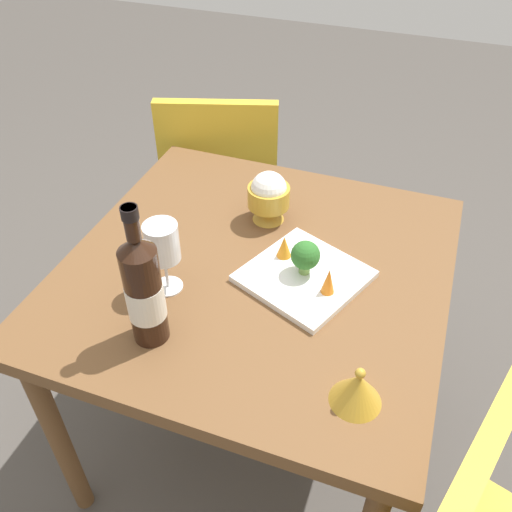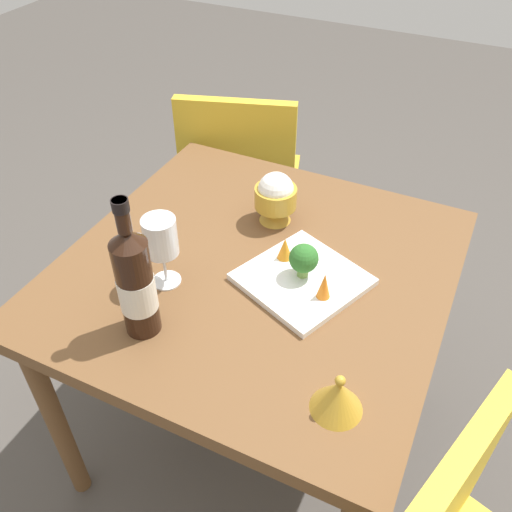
{
  "view_description": "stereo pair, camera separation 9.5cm",
  "coord_description": "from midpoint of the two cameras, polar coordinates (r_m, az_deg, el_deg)",
  "views": [
    {
      "loc": [
        -0.34,
        0.93,
        1.6
      ],
      "look_at": [
        0.0,
        0.0,
        0.75
      ],
      "focal_mm": 38.31,
      "sensor_mm": 36.0,
      "label": 1
    },
    {
      "loc": [
        -0.42,
        0.89,
        1.6
      ],
      "look_at": [
        0.0,
        0.0,
        0.75
      ],
      "focal_mm": 38.31,
      "sensor_mm": 36.0,
      "label": 2
    }
  ],
  "objects": [
    {
      "name": "wine_bottle",
      "position": [
        1.1,
        -14.07,
        -3.6
      ],
      "size": [
        0.08,
        0.08,
        0.33
      ],
      "color": "black",
      "rests_on": "dining_table"
    },
    {
      "name": "carrot_garnish_right",
      "position": [
        1.3,
        0.88,
        0.94
      ],
      "size": [
        0.04,
        0.04,
        0.06
      ],
      "color": "orange",
      "rests_on": "serving_plate"
    },
    {
      "name": "broccoli_floret",
      "position": [
        1.25,
        3.03,
        -0.02
      ],
      "size": [
        0.07,
        0.07,
        0.09
      ],
      "color": "#729E4C",
      "rests_on": "serving_plate"
    },
    {
      "name": "ground_plane",
      "position": [
        1.88,
        -1.52,
        -17.71
      ],
      "size": [
        8.0,
        8.0,
        0.0
      ],
      "primitive_type": "plane",
      "color": "#4C4742"
    },
    {
      "name": "wine_glass",
      "position": [
        1.2,
        -12.01,
        1.16
      ],
      "size": [
        0.08,
        0.08,
        0.18
      ],
      "color": "white",
      "rests_on": "dining_table"
    },
    {
      "name": "carrot_garnish_left",
      "position": [
        1.21,
        5.36,
        -2.67
      ],
      "size": [
        0.03,
        0.03,
        0.07
      ],
      "color": "orange",
      "rests_on": "serving_plate"
    },
    {
      "name": "rice_bowl",
      "position": [
        1.42,
        -0.59,
        6.24
      ],
      "size": [
        0.11,
        0.11,
        0.14
      ],
      "color": "gold",
      "rests_on": "dining_table"
    },
    {
      "name": "dining_table",
      "position": [
        1.37,
        -1.98,
        -3.61
      ],
      "size": [
        0.91,
        0.91,
        0.72
      ],
      "color": "brown",
      "rests_on": "ground_plane"
    },
    {
      "name": "chair_near_window",
      "position": [
        2.0,
        -5.01,
        8.33
      ],
      "size": [
        0.5,
        0.5,
        0.85
      ],
      "rotation": [
        0.0,
        0.0,
        3.45
      ],
      "color": "gold",
      "rests_on": "ground_plane"
    },
    {
      "name": "rice_bowl_lid",
      "position": [
        1.04,
        7.91,
        -13.64
      ],
      "size": [
        0.1,
        0.1,
        0.09
      ],
      "color": "gold",
      "rests_on": "dining_table"
    },
    {
      "name": "serving_plate",
      "position": [
        1.28,
        2.94,
        -2.18
      ],
      "size": [
        0.33,
        0.33,
        0.02
      ],
      "rotation": [
        0.0,
        0.0,
        -0.39
      ],
      "color": "white",
      "rests_on": "dining_table"
    }
  ]
}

